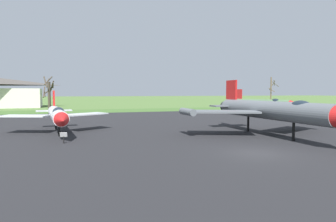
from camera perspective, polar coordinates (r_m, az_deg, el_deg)
The scene contains 11 objects.
ground_plane at distance 20.24m, azimuth 16.93°, elevation -7.96°, with size 600.00×600.00×0.00m, color #4C6B33.
asphalt_apron at distance 34.08m, azimuth 1.61°, elevation -3.08°, with size 92.54×52.20×0.05m, color black.
grass_verge_strip at distance 65.09m, azimuth -7.99°, elevation 0.10°, with size 152.54×12.00×0.06m, color #3E612A.
jet_fighter_front_right at distance 57.79m, azimuth 17.70°, elevation 1.54°, with size 12.16×14.12×4.67m.
info_placard_front_right at distance 53.83m, azimuth 23.78°, elevation -0.18°, with size 0.63×0.36×1.12m.
jet_fighter_rear_center at distance 27.92m, azimuth 19.44°, elevation 0.18°, with size 15.03×17.41×5.38m.
jet_fighter_rear_right at distance 30.19m, azimuth -20.82°, elevation -0.64°, with size 10.45×13.56×4.23m.
info_placard_rear_right at distance 24.12m, azimuth -19.71°, elevation -4.77°, with size 0.55×0.24×0.93m.
bare_tree_far_left at distance 71.27m, azimuth -22.15°, elevation 3.22°, with size 2.31×2.03×7.74m.
bare_tree_left_of_center at distance 67.51m, azimuth -22.36°, elevation 2.96°, with size 1.41×2.26×7.45m.
bare_tree_center at distance 86.36m, azimuth 19.53°, elevation 3.73°, with size 2.89×2.93×8.27m.
Camera 1 is at (-11.46, -16.19, 4.02)m, focal length 31.21 mm.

